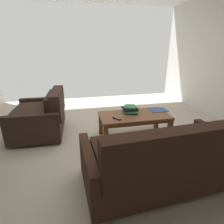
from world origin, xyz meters
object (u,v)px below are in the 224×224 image
(tv_remote, at_px, (117,119))
(loose_magazine, at_px, (158,110))
(loveseat_near, at_px, (42,116))
(coffee_table, at_px, (134,118))
(sofa_main, at_px, (162,159))
(book_stack, at_px, (130,109))

(tv_remote, xyz_separation_m, loose_magazine, (-0.86, -0.26, -0.01))
(loveseat_near, relative_size, coffee_table, 0.94)
(tv_remote, bearing_deg, loose_magazine, -163.06)
(tv_remote, bearing_deg, loveseat_near, -27.98)
(sofa_main, bearing_deg, loveseat_near, -48.72)
(book_stack, distance_m, tv_remote, 0.42)
(coffee_table, distance_m, loose_magazine, 0.53)
(tv_remote, relative_size, loose_magazine, 0.50)
(sofa_main, xyz_separation_m, loveseat_near, (1.54, -1.75, -0.02))
(coffee_table, height_order, loose_magazine, loose_magazine)
(loveseat_near, xyz_separation_m, loose_magazine, (-2.14, 0.41, 0.10))
(loveseat_near, relative_size, book_stack, 3.29)
(loveseat_near, relative_size, loose_magazine, 3.67)
(loose_magazine, bearing_deg, sofa_main, -23.65)
(loveseat_near, distance_m, book_stack, 1.64)
(sofa_main, distance_m, loose_magazine, 1.47)
(coffee_table, bearing_deg, loose_magazine, -166.41)
(book_stack, height_order, tv_remote, book_stack)
(book_stack, distance_m, loose_magazine, 0.55)
(book_stack, bearing_deg, sofa_main, 88.06)
(coffee_table, distance_m, book_stack, 0.19)
(tv_remote, bearing_deg, sofa_main, 103.93)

